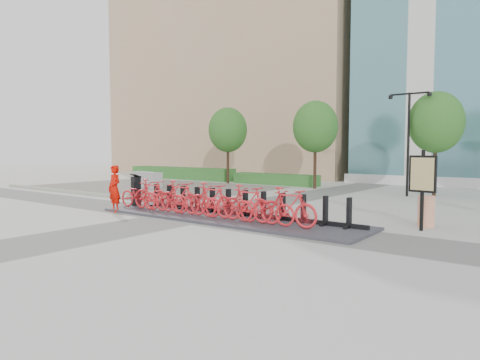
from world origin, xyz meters
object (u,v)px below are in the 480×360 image
Objects in this scene: bike_0 at (138,195)px; jersey_barrier at (147,180)px; construction_barrel at (426,212)px; kiosk at (136,190)px; map_sign at (423,177)px; worker_red at (114,188)px.

jersey_barrier is at bearing 47.78° from bike_0.
bike_0 is at bearing -163.66° from construction_barrel.
jersey_barrier is (-16.89, 3.93, 0.01)m from construction_barrel.
map_sign reaches higher than kiosk.
kiosk is 0.51× the size of jersey_barrier.
jersey_barrier is 1.07× the size of map_sign.
construction_barrel is 0.41× the size of map_sign.
bike_0 is 0.87m from kiosk.
bike_0 is 1.12× the size of worker_red.
bike_0 is at bearing -33.77° from jersey_barrier.
construction_barrel is at bearing -73.66° from bike_0.
jersey_barrier is (-7.40, 6.72, -0.11)m from bike_0.
bike_0 is 9.81m from map_sign.
kiosk reaches higher than bike_0.
kiosk is 9.14m from jersey_barrier.
construction_barrel is 17.35m from jersey_barrier.
kiosk is 10.48m from construction_barrel.
construction_barrel is (10.22, 2.31, -0.22)m from kiosk.
worker_red is 10.30m from jersey_barrier.
map_sign is (0.05, -0.68, 1.03)m from construction_barrel.
construction_barrel is 0.38× the size of jersey_barrier.
bike_0 reaches higher than construction_barrel.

